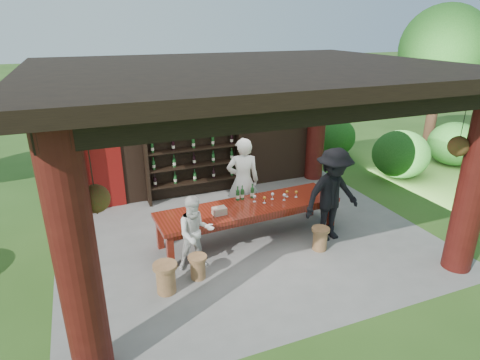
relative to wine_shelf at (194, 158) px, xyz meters
name	(u,v)px	position (x,y,z in m)	size (l,w,h in m)	color
ground	(247,238)	(0.41, -2.45, -1.06)	(90.00, 90.00, 0.00)	#2D5119
pavilion	(239,134)	(0.40, -2.02, 1.07)	(7.50, 6.00, 3.60)	slate
wine_shelf	(194,158)	(0.00, 0.00, 0.00)	(2.41, 0.37, 2.12)	black
tasting_table	(249,210)	(0.45, -2.47, -0.43)	(3.82, 1.16, 0.75)	#551A0C
stool_near_left	(198,266)	(-0.93, -3.43, -0.83)	(0.33, 0.33, 0.44)	brown
stool_near_right	(320,238)	(1.56, -3.40, -0.82)	(0.35, 0.35, 0.47)	brown
stool_far_left	(166,277)	(-1.53, -3.61, -0.78)	(0.40, 0.40, 0.53)	brown
host	(243,181)	(0.61, -1.71, -0.09)	(0.71, 0.47, 1.94)	white
guest_woman	(195,233)	(-0.86, -3.08, -0.36)	(0.68, 0.53, 1.40)	silver
guest_man	(332,195)	(1.99, -3.09, -0.09)	(1.26, 0.72, 1.95)	black
table_bottles	(244,192)	(0.47, -2.14, -0.16)	(0.41, 0.09, 0.31)	#194C1E
table_glasses	(277,196)	(1.08, -2.43, -0.24)	(0.98, 0.23, 0.15)	silver
napkin_basket	(219,211)	(-0.25, -2.63, -0.24)	(0.26, 0.18, 0.14)	#BF6672
shrubs	(320,182)	(2.76, -1.48, -0.52)	(16.75, 8.50, 1.36)	#194C14
trees	(345,59)	(3.58, -0.91, 2.30)	(20.98, 11.50, 4.80)	#3F2819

